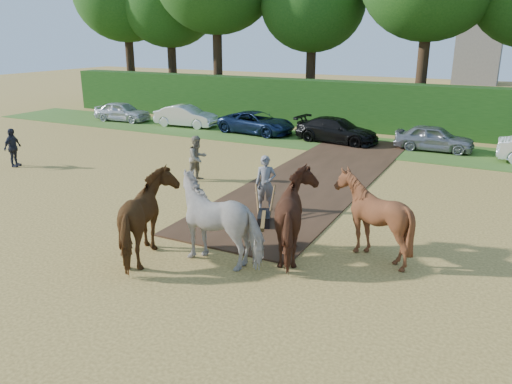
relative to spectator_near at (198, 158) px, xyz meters
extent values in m
plane|color=gold|center=(2.87, -4.21, -0.95)|extent=(120.00, 120.00, 0.00)
cube|color=#472D1C|center=(4.37, 2.79, -0.92)|extent=(4.50, 17.00, 0.05)
cube|color=#38601E|center=(2.87, 9.79, -0.93)|extent=(50.00, 5.00, 0.03)
cube|color=#14380F|center=(2.87, 14.29, 0.55)|extent=(46.00, 1.60, 3.00)
imported|color=tan|center=(0.00, 0.00, 0.00)|extent=(0.93, 1.08, 1.90)
imported|color=#242630|center=(-8.82, -1.96, -0.06)|extent=(0.67, 1.12, 1.78)
imported|color=#593716|center=(3.05, -6.99, 0.22)|extent=(2.28, 3.05, 2.34)
imported|color=beige|center=(4.81, -6.02, 0.22)|extent=(2.93, 2.76, 2.34)
imported|color=#512C19|center=(6.58, -5.06, 0.22)|extent=(2.28, 3.05, 2.34)
imported|color=#5E2E17|center=(8.35, -4.09, 0.22)|extent=(2.59, 2.71, 2.35)
cube|color=black|center=(4.71, -3.32, -0.75)|extent=(0.76, 1.08, 0.39)
cube|color=brown|center=(4.99, -3.93, -0.56)|extent=(0.73, 1.47, 0.11)
cylinder|color=brown|center=(4.24, -2.86, -0.34)|extent=(0.66, 1.00, 0.82)
cylinder|color=brown|center=(4.69, -2.66, -0.34)|extent=(0.37, 1.11, 0.82)
imported|color=#9A9A91|center=(4.17, -2.10, 0.03)|extent=(0.84, 0.72, 1.96)
imported|color=silver|center=(-12.85, 9.95, -0.27)|extent=(4.12, 1.93, 1.37)
imported|color=silver|center=(-7.65, 10.22, -0.25)|extent=(4.31, 1.74, 1.39)
imported|color=#162545|center=(-2.45, 10.23, -0.28)|extent=(5.05, 2.77, 1.34)
imported|color=black|center=(2.75, 9.96, -0.26)|extent=(4.97, 2.51, 1.38)
imported|color=gray|center=(7.95, 10.26, -0.27)|extent=(4.01, 1.67, 1.35)
cylinder|color=#382616|center=(-18.13, 17.29, 1.98)|extent=(0.70, 0.70, 5.85)
cylinder|color=#382616|center=(-14.13, 17.79, 1.75)|extent=(0.70, 0.70, 5.40)
ellipsoid|color=#163F11|center=(-14.13, 17.79, 7.38)|extent=(7.80, 7.80, 7.18)
cylinder|color=#382616|center=(-9.13, 16.79, 2.31)|extent=(0.70, 0.70, 6.53)
cylinder|color=#382616|center=(-2.13, 18.29, 1.64)|extent=(0.70, 0.70, 5.17)
ellipsoid|color=#163F11|center=(-2.13, 18.29, 7.00)|extent=(7.40, 7.40, 6.81)
cylinder|color=#382616|center=(5.87, 17.29, 2.09)|extent=(0.70, 0.70, 6.08)
cube|color=slate|center=(6.87, 50.79, 3.55)|extent=(5.00, 5.00, 9.00)
camera|label=1|loc=(11.32, -16.82, 4.96)|focal=35.00mm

